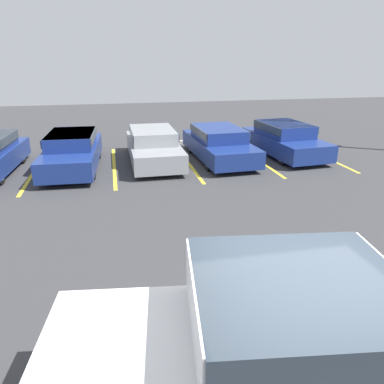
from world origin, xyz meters
TOP-DOWN VIEW (x-y plane):
  - stall_stripe_b at (-4.81, 10.64)m, footprint 0.12×5.42m
  - stall_stripe_c at (-2.03, 10.64)m, footprint 0.12×5.42m
  - stall_stripe_d at (0.76, 10.64)m, footprint 0.12×5.42m
  - stall_stripe_e at (3.55, 10.64)m, footprint 0.12×5.42m
  - stall_stripe_f at (6.34, 10.64)m, footprint 0.12×5.42m
  - pickup_truck at (-0.04, -0.30)m, footprint 5.96×2.75m
  - parked_sedan_b at (-3.45, 10.66)m, footprint 1.96×4.76m
  - parked_sedan_c at (-0.52, 10.91)m, footprint 1.79×4.66m
  - parked_sedan_d at (2.03, 10.79)m, footprint 2.01×4.71m
  - parked_sedan_e at (4.84, 10.90)m, footprint 2.17×4.56m
  - wheel_stop_curb at (1.89, 13.82)m, footprint 1.88×0.20m

SIDE VIEW (x-z plane):
  - stall_stripe_b at x=-4.81m, z-range 0.00..0.01m
  - stall_stripe_c at x=-2.03m, z-range 0.00..0.01m
  - stall_stripe_d at x=0.76m, z-range 0.00..0.01m
  - stall_stripe_e at x=3.55m, z-range 0.00..0.01m
  - stall_stripe_f at x=6.34m, z-range 0.00..0.01m
  - wheel_stop_curb at x=1.89m, z-range 0.00..0.14m
  - parked_sedan_d at x=2.03m, z-range 0.04..1.30m
  - parked_sedan_c at x=-0.52m, z-range 0.04..1.31m
  - parked_sedan_b at x=-3.45m, z-range 0.04..1.34m
  - parked_sedan_e at x=4.84m, z-range 0.04..1.35m
  - pickup_truck at x=-0.04m, z-range -0.01..1.87m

